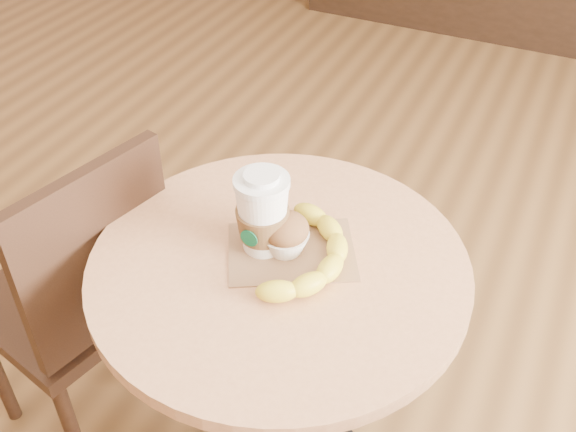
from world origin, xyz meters
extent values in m
cylinder|color=black|center=(0.07, 0.07, 0.38)|extent=(0.07, 0.07, 0.72)
cylinder|color=tan|center=(0.07, 0.07, 0.73)|extent=(0.72, 0.72, 0.03)
cube|color=black|center=(-0.47, 0.03, 0.44)|extent=(0.47, 0.47, 0.04)
cylinder|color=black|center=(-0.60, 0.23, 0.22)|extent=(0.04, 0.04, 0.44)
cylinder|color=black|center=(-0.27, 0.16, 0.22)|extent=(0.04, 0.04, 0.44)
cube|color=black|center=(-0.30, -0.01, 0.68)|extent=(0.11, 0.37, 0.41)
cube|color=#8C6443|center=(0.09, 0.10, 0.75)|extent=(0.30, 0.27, 0.00)
cylinder|color=white|center=(0.03, 0.09, 0.91)|extent=(0.10, 0.10, 0.01)
cylinder|color=white|center=(0.03, 0.09, 0.92)|extent=(0.07, 0.07, 0.01)
cylinder|color=#085532|center=(0.03, 0.04, 0.81)|extent=(0.04, 0.00, 0.04)
ellipsoid|color=brown|center=(0.07, 0.10, 0.81)|extent=(0.09, 0.09, 0.06)
ellipsoid|color=beige|center=(0.07, 0.10, 0.82)|extent=(0.03, 0.03, 0.02)
camera|label=1|loc=(0.49, -0.76, 1.62)|focal=42.00mm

